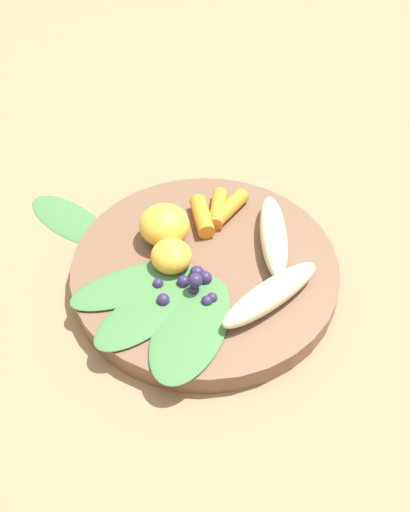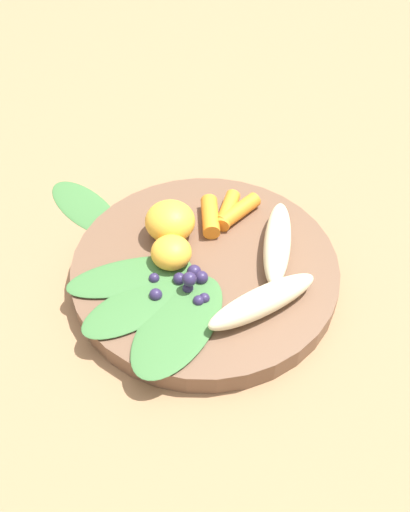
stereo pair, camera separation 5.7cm
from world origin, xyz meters
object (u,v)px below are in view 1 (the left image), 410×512
object	(u,v)px
orange_segment_near	(171,256)
kale_leaf_stray	(69,218)
bowl	(205,271)
banana_peeled_left	(273,235)
banana_peeled_right	(271,294)

from	to	relation	value
orange_segment_near	kale_leaf_stray	xyz separation A→B (m)	(-0.05, 0.15, -0.04)
bowl	banana_peeled_left	world-z (taller)	banana_peeled_left
bowl	banana_peeled_right	bearing A→B (deg)	-75.66
banana_peeled_right	orange_segment_near	size ratio (longest dim) A/B	2.86
orange_segment_near	banana_peeled_right	bearing A→B (deg)	-61.83
bowl	banana_peeled_left	distance (m)	0.08
banana_peeled_right	orange_segment_near	distance (m)	0.10
banana_peeled_left	banana_peeled_right	world-z (taller)	same
orange_segment_near	kale_leaf_stray	bearing A→B (deg)	107.26
orange_segment_near	banana_peeled_left	bearing A→B (deg)	-18.57
orange_segment_near	kale_leaf_stray	world-z (taller)	orange_segment_near
bowl	orange_segment_near	bearing A→B (deg)	153.23
banana_peeled_right	kale_leaf_stray	xyz separation A→B (m)	(-0.09, 0.24, -0.03)
bowl	kale_leaf_stray	size ratio (longest dim) A/B	2.28
bowl	banana_peeled_left	bearing A→B (deg)	-14.90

